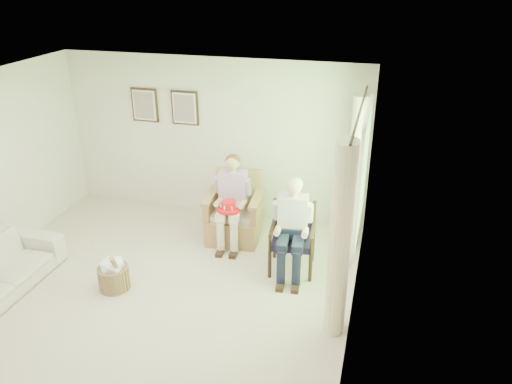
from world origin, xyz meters
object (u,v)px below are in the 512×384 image
Objects in this scene: wood_armchair at (293,234)px; person_dark at (292,222)px; person_wicker at (232,195)px; wicker_armchair at (235,218)px; hatbox at (113,273)px; red_hat at (229,207)px.

person_dark reaches higher than wood_armchair.
wicker_armchair is at bearing 85.31° from person_wicker.
wicker_armchair is at bearing 56.37° from hatbox.
person_wicker is 1.17m from person_dark.
red_hat is (-1.00, 0.23, 0.18)m from wood_armchair.
person_wicker is at bearing 54.12° from hatbox.
wicker_armchair is at bearing 145.13° from wood_armchair.
red_hat is (0.02, -0.34, 0.36)m from wicker_armchair.
person_wicker is 2.00m from hatbox.
red_hat reaches higher than hatbox.
person_dark is (-0.00, -0.15, 0.28)m from wood_armchair.
wicker_armchair reaches higher than red_hat.
wood_armchair is (1.02, -0.57, 0.18)m from wicker_armchair.
wood_armchair is 2.44m from hatbox.
red_hat is (-1.00, 0.38, -0.09)m from person_dark.
wicker_armchair is 3.00× the size of red_hat.
person_dark is (1.02, -0.72, 0.45)m from wicker_armchair.
wood_armchair is 1.14m from person_wicker.
wood_armchair is 2.69× the size of red_hat.
wood_armchair is 0.68× the size of person_wicker.
wood_armchair is 0.69× the size of person_dark.
hatbox is (-1.15, -1.35, -0.46)m from red_hat.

